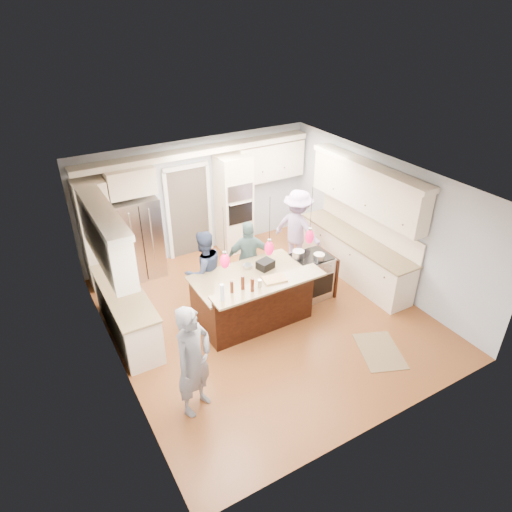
{
  "coord_description": "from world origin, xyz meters",
  "views": [
    {
      "loc": [
        -3.65,
        -5.97,
        5.4
      ],
      "look_at": [
        0.0,
        0.35,
        1.15
      ],
      "focal_mm": 32.0,
      "sensor_mm": 36.0,
      "label": 1
    }
  ],
  "objects_px": {
    "island_range": "(311,276)",
    "person_far_left": "(204,271)",
    "person_bar_end": "(194,361)",
    "kitchen_island": "(252,297)",
    "refrigerator": "(138,237)"
  },
  "relations": [
    {
      "from": "island_range",
      "to": "person_far_left",
      "type": "relative_size",
      "value": 0.56
    },
    {
      "from": "person_bar_end",
      "to": "person_far_left",
      "type": "bearing_deg",
      "value": 35.21
    },
    {
      "from": "island_range",
      "to": "person_bar_end",
      "type": "distance_m",
      "value": 3.56
    },
    {
      "from": "person_bar_end",
      "to": "island_range",
      "type": "bearing_deg",
      "value": -1.31
    },
    {
      "from": "person_far_left",
      "to": "kitchen_island",
      "type": "bearing_deg",
      "value": 121.48
    },
    {
      "from": "refrigerator",
      "to": "kitchen_island",
      "type": "distance_m",
      "value": 2.91
    },
    {
      "from": "refrigerator",
      "to": "person_bar_end",
      "type": "distance_m",
      "value": 4.05
    },
    {
      "from": "kitchen_island",
      "to": "person_far_left",
      "type": "height_order",
      "value": "person_far_left"
    },
    {
      "from": "refrigerator",
      "to": "island_range",
      "type": "distance_m",
      "value": 3.71
    },
    {
      "from": "refrigerator",
      "to": "person_far_left",
      "type": "distance_m",
      "value": 1.93
    },
    {
      "from": "refrigerator",
      "to": "island_range",
      "type": "bearing_deg",
      "value": -42.59
    },
    {
      "from": "kitchen_island",
      "to": "person_far_left",
      "type": "bearing_deg",
      "value": 127.37
    },
    {
      "from": "refrigerator",
      "to": "person_bar_end",
      "type": "height_order",
      "value": "person_bar_end"
    },
    {
      "from": "refrigerator",
      "to": "person_bar_end",
      "type": "bearing_deg",
      "value": -96.63
    },
    {
      "from": "island_range",
      "to": "refrigerator",
      "type": "bearing_deg",
      "value": 137.41
    }
  ]
}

